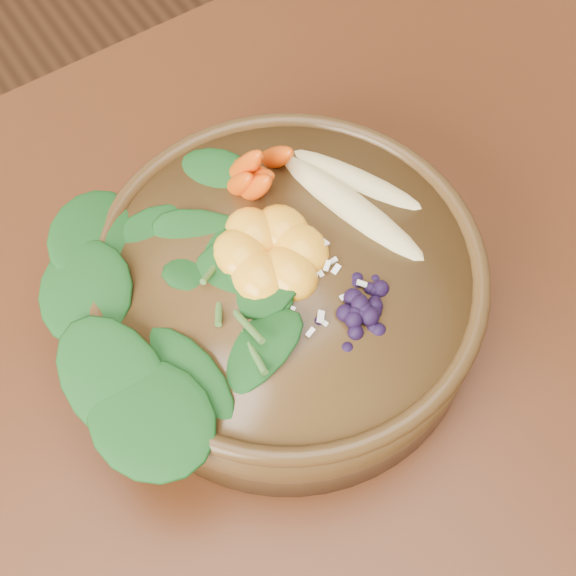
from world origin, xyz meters
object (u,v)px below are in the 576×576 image
blueberry_pile (359,299)px  banana_halves (355,182)px  carrot_cluster (251,135)px  dining_table (305,491)px  kale_heap (181,248)px  mandarin_cluster (270,241)px  stoneware_bowl (288,294)px

blueberry_pile → banana_halves: bearing=55.6°
carrot_cluster → dining_table: bearing=-129.0°
dining_table → kale_heap: kale_heap is taller
dining_table → banana_halves: bearing=45.6°
dining_table → blueberry_pile: size_ratio=12.02×
banana_halves → dining_table: bearing=-151.5°
banana_halves → mandarin_cluster: (-0.08, -0.01, 0.00)m
blueberry_pile → stoneware_bowl: bearing=110.0°
mandarin_cluster → blueberry_pile: blueberry_pile is taller
dining_table → stoneware_bowl: bearing=63.8°
dining_table → stoneware_bowl: (0.05, 0.10, 0.13)m
dining_table → blueberry_pile: (0.07, 0.05, 0.19)m
kale_heap → carrot_cluster: 0.10m
dining_table → carrot_cluster: (0.08, 0.19, 0.21)m
dining_table → mandarin_cluster: (0.05, 0.12, 0.19)m
kale_heap → banana_halves: kale_heap is taller
carrot_cluster → mandarin_cluster: 0.08m
carrot_cluster → banana_halves: (0.05, -0.06, -0.03)m
stoneware_bowl → mandarin_cluster: mandarin_cluster is taller
mandarin_cluster → blueberry_pile: size_ratio=0.69×
stoneware_bowl → banana_halves: 0.10m
kale_heap → carrot_cluster: bearing=27.6°
dining_table → stoneware_bowl: 0.18m
dining_table → mandarin_cluster: 0.23m
stoneware_bowl → carrot_cluster: size_ratio=3.62×
carrot_cluster → mandarin_cluster: carrot_cluster is taller
banana_halves → mandarin_cluster: size_ratio=1.82×
dining_table → banana_halves: (0.13, 0.13, 0.18)m
stoneware_bowl → banana_halves: (0.08, 0.03, 0.05)m
kale_heap → stoneware_bowl: bearing=-36.0°
carrot_cluster → banana_halves: bearing=-66.9°
stoneware_bowl → blueberry_pile: size_ratio=2.16×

